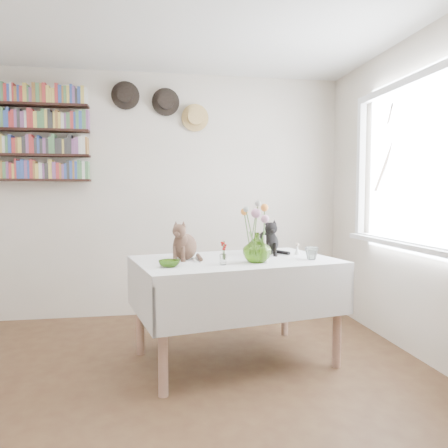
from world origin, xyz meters
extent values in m
cube|color=brown|center=(0.00, 0.00, -0.02)|extent=(4.04, 4.54, 0.04)
cube|color=silver|center=(0.00, 2.27, 1.25)|extent=(4.04, 0.04, 2.54)
cube|color=silver|center=(0.00, -2.27, 1.25)|extent=(4.04, 0.04, 2.54)
cube|color=white|center=(1.97, 0.80, 1.50)|extent=(0.01, 1.40, 1.20)
cube|color=white|center=(1.97, 0.80, 2.13)|extent=(0.06, 1.52, 0.06)
cube|color=white|center=(1.97, 0.80, 0.87)|extent=(0.06, 1.52, 0.06)
cube|color=white|center=(1.97, 1.53, 1.50)|extent=(0.06, 0.06, 1.20)
cube|color=white|center=(1.94, 0.80, 0.87)|extent=(0.12, 1.50, 0.04)
cube|color=white|center=(0.60, 0.85, 0.75)|extent=(1.61, 1.21, 0.06)
cylinder|color=tan|center=(0.05, 0.34, 0.36)|extent=(0.06, 0.06, 0.72)
cylinder|color=tan|center=(1.31, 0.60, 0.36)|extent=(0.06, 0.06, 0.72)
cylinder|color=tan|center=(-0.11, 1.10, 0.36)|extent=(0.06, 0.06, 0.72)
cylinder|color=tan|center=(1.16, 1.36, 0.36)|extent=(0.06, 0.06, 0.72)
imported|color=#7CB432|center=(0.73, 0.67, 0.89)|extent=(0.27, 0.27, 0.21)
imported|color=#7CB432|center=(0.10, 0.58, 0.80)|extent=(0.20, 0.20, 0.04)
imported|color=white|center=(1.16, 0.73, 0.82)|extent=(0.14, 0.14, 0.09)
cylinder|color=white|center=(0.78, 0.64, 0.83)|extent=(0.05, 0.05, 0.11)
cylinder|color=white|center=(0.78, 0.64, 0.93)|extent=(0.02, 0.02, 0.09)
cylinder|color=white|center=(0.47, 0.60, 0.82)|extent=(0.05, 0.05, 0.07)
cone|color=white|center=(1.15, 1.00, 0.81)|extent=(0.05, 0.05, 0.07)
sphere|color=beige|center=(1.15, 1.00, 0.86)|extent=(0.03, 0.03, 0.03)
cylinder|color=#4C7233|center=(0.70, 0.68, 0.98)|extent=(0.01, 0.01, 0.30)
sphere|color=#CD8CAF|center=(0.70, 0.68, 1.13)|extent=(0.07, 0.07, 0.07)
cylinder|color=#4C7233|center=(0.77, 0.65, 0.96)|extent=(0.01, 0.01, 0.26)
sphere|color=#CD8CAF|center=(0.77, 0.65, 1.09)|extent=(0.06, 0.06, 0.06)
cylinder|color=#4C7233|center=(0.79, 0.70, 1.00)|extent=(0.01, 0.01, 0.34)
sphere|color=orange|center=(0.79, 0.70, 1.17)|extent=(0.06, 0.06, 0.06)
cylinder|color=#4C7233|center=(0.67, 0.71, 0.98)|extent=(0.01, 0.01, 0.31)
sphere|color=orange|center=(0.67, 0.71, 1.14)|extent=(0.05, 0.05, 0.05)
cylinder|color=#4C7233|center=(0.73, 0.72, 1.01)|extent=(0.01, 0.01, 0.37)
sphere|color=#999E93|center=(0.73, 0.72, 1.20)|extent=(0.04, 0.04, 0.04)
cylinder|color=#4C7233|center=(0.68, 0.64, 0.99)|extent=(0.01, 0.01, 0.33)
sphere|color=#999E93|center=(0.68, 0.64, 1.16)|extent=(0.04, 0.04, 0.04)
cube|color=black|center=(-1.10, 2.16, 1.40)|extent=(1.00, 0.16, 0.02)
cube|color=black|center=(-1.10, 2.16, 1.64)|extent=(1.00, 0.16, 0.02)
cube|color=black|center=(-1.10, 2.16, 1.88)|extent=(1.00, 0.16, 0.02)
cube|color=black|center=(-1.10, 2.16, 2.12)|extent=(1.00, 0.16, 0.02)
cylinder|color=black|center=(-0.25, 2.21, 2.25)|extent=(0.28, 0.02, 0.28)
cylinder|color=black|center=(-0.25, 2.17, 2.25)|extent=(0.16, 0.08, 0.16)
cylinder|color=black|center=(0.15, 2.21, 2.20)|extent=(0.28, 0.02, 0.28)
cylinder|color=black|center=(0.15, 2.17, 2.20)|extent=(0.16, 0.08, 0.16)
cylinder|color=tan|center=(0.45, 2.21, 2.05)|extent=(0.28, 0.02, 0.28)
cylinder|color=tan|center=(0.45, 2.17, 2.05)|extent=(0.16, 0.08, 0.16)
camera|label=1|loc=(-0.03, -2.34, 1.27)|focal=35.00mm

